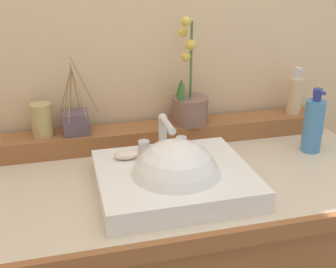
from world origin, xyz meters
TOP-DOWN VIEW (x-y plane):
  - wall_back at (0.00, 0.41)m, footprint 3.04×0.20m
  - back_ledge at (0.00, 0.23)m, footprint 1.23×0.11m
  - sink_basin at (0.01, -0.08)m, footprint 0.40×0.35m
  - soap_bar at (-0.10, 0.02)m, footprint 0.07×0.04m
  - potted_plant at (0.14, 0.23)m, footprint 0.12×0.12m
  - soap_dispenser at (0.53, 0.23)m, footprint 0.05×0.05m
  - tumbler_cup at (-0.33, 0.23)m, footprint 0.06×0.06m
  - reed_diffuser at (-0.23, 0.23)m, footprint 0.12×0.10m
  - lotion_bottle at (0.49, 0.05)m, footprint 0.06×0.06m

SIDE VIEW (x-z plane):
  - sink_basin at x=0.01m, z-range 0.77..1.04m
  - back_ledge at x=0.00m, z-range 0.88..0.94m
  - soap_bar at x=-0.10m, z-range 0.94..0.96m
  - lotion_bottle at x=0.49m, z-range 0.87..1.07m
  - reed_diffuser at x=-0.23m, z-range 0.86..1.10m
  - tumbler_cup at x=-0.33m, z-range 0.94..1.05m
  - soap_dispenser at x=0.53m, z-range 0.93..1.09m
  - potted_plant at x=0.14m, z-range 0.84..1.19m
  - wall_back at x=0.00m, z-range 0.00..2.53m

